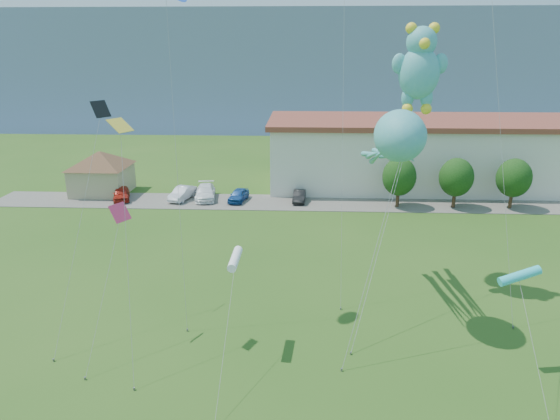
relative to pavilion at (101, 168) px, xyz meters
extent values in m
cube|color=#59544C|center=(24.00, -3.00, -2.99)|extent=(70.00, 6.00, 0.06)
cube|color=slate|center=(24.00, 82.00, 9.48)|extent=(160.00, 50.00, 25.00)
cube|color=tan|center=(0.00, 0.00, -1.42)|extent=(6.00, 6.00, 3.20)
pyramid|color=brown|center=(0.00, 0.00, 1.08)|extent=(9.20, 9.20, 1.80)
cube|color=beige|center=(50.00, 6.00, 0.78)|extent=(60.00, 14.00, 7.60)
cube|color=brown|center=(50.00, 6.00, 4.88)|extent=(61.00, 15.00, 0.60)
cylinder|color=#3F2B19|center=(34.00, -4.00, -1.92)|extent=(0.36, 0.36, 2.20)
ellipsoid|color=#14380F|center=(34.00, -4.00, 0.38)|extent=(3.60, 3.60, 4.14)
cylinder|color=#3F2B19|center=(40.00, -4.00, -1.92)|extent=(0.36, 0.36, 2.20)
ellipsoid|color=#14380F|center=(40.00, -4.00, 0.38)|extent=(3.60, 3.60, 4.14)
cylinder|color=#3F2B19|center=(46.00, -4.00, -1.92)|extent=(0.36, 0.36, 2.20)
ellipsoid|color=#14380F|center=(46.00, -4.00, 0.38)|extent=(3.60, 3.60, 4.14)
imported|color=#AD2115|center=(3.21, -2.83, -2.23)|extent=(2.97, 4.62, 1.46)
imported|color=silver|center=(10.09, -2.40, -2.24)|extent=(2.60, 4.65, 1.45)
imported|color=white|center=(12.66, -2.02, -2.19)|extent=(2.88, 5.57, 1.55)
imported|color=#19488E|center=(16.54, -2.70, -2.28)|extent=(2.34, 4.22, 1.36)
imported|color=black|center=(23.36, -2.56, -2.34)|extent=(1.53, 3.84, 1.24)
ellipsoid|color=teal|center=(29.11, -28.02, 8.70)|extent=(2.91, 3.78, 2.91)
sphere|color=white|center=(28.59, -29.17, 9.01)|extent=(0.46, 0.46, 0.46)
sphere|color=white|center=(29.63, -29.17, 9.01)|extent=(0.46, 0.46, 0.46)
cylinder|color=slate|center=(25.91, -33.41, -2.94)|extent=(0.10, 0.10, 0.16)
cylinder|color=gray|center=(27.51, -31.22, 2.52)|extent=(3.24, 4.42, 10.77)
ellipsoid|color=teal|center=(31.14, -22.30, 11.82)|extent=(2.66, 2.26, 3.32)
sphere|color=teal|center=(31.14, -22.30, 13.76)|extent=(1.94, 1.94, 1.94)
sphere|color=yellow|center=(30.43, -22.30, 14.58)|extent=(0.72, 0.72, 0.72)
sphere|color=yellow|center=(31.86, -22.30, 14.58)|extent=(0.72, 0.72, 0.72)
sphere|color=yellow|center=(31.14, -23.12, 13.66)|extent=(0.72, 0.72, 0.72)
ellipsoid|color=teal|center=(29.82, -22.30, 12.43)|extent=(0.92, 0.65, 1.29)
ellipsoid|color=teal|center=(32.47, -22.30, 12.43)|extent=(0.92, 0.65, 1.29)
ellipsoid|color=teal|center=(30.53, -22.30, 10.28)|extent=(0.82, 0.72, 1.33)
ellipsoid|color=teal|center=(31.76, -22.30, 10.28)|extent=(0.82, 0.72, 1.33)
sphere|color=yellow|center=(30.53, -22.50, 9.57)|extent=(0.72, 0.72, 0.72)
sphere|color=yellow|center=(31.76, -22.50, 9.57)|extent=(0.72, 0.72, 0.72)
cylinder|color=slate|center=(26.53, -31.87, -2.94)|extent=(0.10, 0.10, 0.16)
cylinder|color=gray|center=(28.83, -27.08, 3.25)|extent=(4.65, 9.60, 12.24)
cylinder|color=slate|center=(26.32, -26.82, -2.94)|extent=(0.10, 0.10, 0.16)
cylinder|color=gray|center=(26.29, -23.27, 8.09)|extent=(0.09, 7.12, 21.91)
cylinder|color=#2EC7D0|center=(34.95, -32.21, 2.18)|extent=(0.50, 2.25, 0.87)
cylinder|color=gray|center=(34.87, -35.14, -0.44)|extent=(0.17, 5.87, 4.86)
cylinder|color=slate|center=(36.75, -28.64, -2.94)|extent=(0.10, 0.10, 0.16)
cylinder|color=gray|center=(35.62, -25.80, 7.95)|extent=(2.28, 5.71, 21.64)
cube|color=gold|center=(13.94, -29.99, 9.46)|extent=(1.29, 1.29, 0.86)
cylinder|color=slate|center=(15.37, -35.47, -2.94)|extent=(0.10, 0.10, 0.16)
cylinder|color=gray|center=(14.66, -32.73, 3.20)|extent=(1.45, 5.50, 12.13)
cylinder|color=slate|center=(16.81, -29.88, -2.94)|extent=(0.10, 0.10, 0.16)
cylinder|color=gray|center=(16.32, -27.95, 6.95)|extent=(1.01, 3.89, 19.63)
cylinder|color=white|center=(20.06, -31.19, 2.39)|extent=(0.50, 2.25, 0.87)
cylinder|color=gray|center=(19.96, -34.67, -0.34)|extent=(0.22, 6.97, 5.07)
cube|color=#DB305A|center=(13.40, -29.87, 4.53)|extent=(1.29, 1.29, 0.86)
cylinder|color=slate|center=(12.55, -34.76, -2.94)|extent=(0.10, 0.10, 0.16)
cylinder|color=gray|center=(12.98, -32.32, 0.73)|extent=(0.87, 4.91, 7.20)
cube|color=black|center=(11.25, -25.74, 9.82)|extent=(1.29, 1.29, 0.86)
cylinder|color=slate|center=(10.16, -33.27, -2.94)|extent=(0.10, 0.10, 0.16)
cylinder|color=gray|center=(10.70, -29.50, 3.38)|extent=(1.12, 7.56, 12.49)
camera|label=1|loc=(23.68, -56.17, 13.31)|focal=32.00mm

